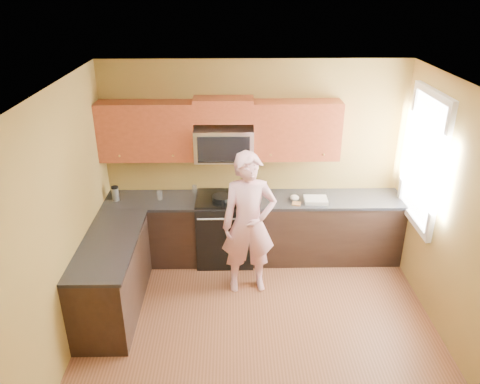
{
  "coord_description": "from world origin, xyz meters",
  "views": [
    {
      "loc": [
        -0.3,
        -3.92,
        3.63
      ],
      "look_at": [
        -0.2,
        1.3,
        1.2
      ],
      "focal_mm": 34.86,
      "sensor_mm": 36.0,
      "label": 1
    }
  ],
  "objects_px": {
    "woman": "(249,224)",
    "travel_mug": "(116,200)",
    "frying_pan": "(222,200)",
    "microwave": "(224,159)",
    "stove": "(225,228)",
    "butter_tub": "(246,198)"
  },
  "relations": [
    {
      "from": "stove",
      "to": "travel_mug",
      "type": "distance_m",
      "value": 1.51
    },
    {
      "from": "microwave",
      "to": "frying_pan",
      "type": "relative_size",
      "value": 1.74
    },
    {
      "from": "frying_pan",
      "to": "butter_tub",
      "type": "distance_m",
      "value": 0.34
    },
    {
      "from": "microwave",
      "to": "frying_pan",
      "type": "bearing_deg",
      "value": -100.26
    },
    {
      "from": "frying_pan",
      "to": "butter_tub",
      "type": "xyz_separation_m",
      "value": [
        0.33,
        0.1,
        -0.03
      ]
    },
    {
      "from": "woman",
      "to": "stove",
      "type": "bearing_deg",
      "value": 108.9
    },
    {
      "from": "microwave",
      "to": "butter_tub",
      "type": "xyz_separation_m",
      "value": [
        0.29,
        -0.09,
        -0.53
      ]
    },
    {
      "from": "woman",
      "to": "travel_mug",
      "type": "bearing_deg",
      "value": 153.83
    },
    {
      "from": "stove",
      "to": "butter_tub",
      "type": "bearing_deg",
      "value": 6.15
    },
    {
      "from": "microwave",
      "to": "woman",
      "type": "height_order",
      "value": "woman"
    },
    {
      "from": "butter_tub",
      "to": "travel_mug",
      "type": "distance_m",
      "value": 1.73
    },
    {
      "from": "stove",
      "to": "butter_tub",
      "type": "xyz_separation_m",
      "value": [
        0.29,
        0.03,
        0.45
      ]
    },
    {
      "from": "stove",
      "to": "woman",
      "type": "distance_m",
      "value": 0.86
    },
    {
      "from": "microwave",
      "to": "travel_mug",
      "type": "bearing_deg",
      "value": -174.87
    },
    {
      "from": "stove",
      "to": "frying_pan",
      "type": "xyz_separation_m",
      "value": [
        -0.04,
        -0.07,
        0.47
      ]
    },
    {
      "from": "woman",
      "to": "frying_pan",
      "type": "distance_m",
      "value": 0.69
    },
    {
      "from": "microwave",
      "to": "butter_tub",
      "type": "distance_m",
      "value": 0.61
    },
    {
      "from": "woman",
      "to": "frying_pan",
      "type": "relative_size",
      "value": 4.17
    },
    {
      "from": "microwave",
      "to": "travel_mug",
      "type": "height_order",
      "value": "microwave"
    },
    {
      "from": "stove",
      "to": "frying_pan",
      "type": "height_order",
      "value": "frying_pan"
    },
    {
      "from": "frying_pan",
      "to": "woman",
      "type": "bearing_deg",
      "value": -65.14
    },
    {
      "from": "stove",
      "to": "woman",
      "type": "xyz_separation_m",
      "value": [
        0.3,
        -0.67,
        0.43
      ]
    }
  ]
}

